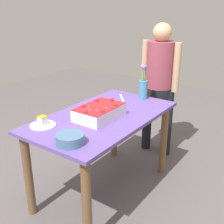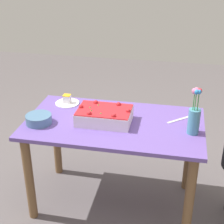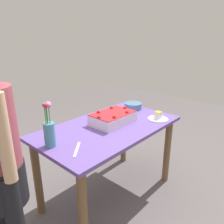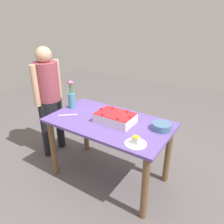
{
  "view_description": "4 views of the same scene",
  "coord_description": "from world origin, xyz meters",
  "px_view_note": "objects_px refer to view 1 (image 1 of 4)",
  "views": [
    {
      "loc": [
        1.79,
        1.36,
        1.67
      ],
      "look_at": [
        -0.04,
        0.06,
        0.8
      ],
      "focal_mm": 45.0,
      "sensor_mm": 36.0,
      "label": 1
    },
    {
      "loc": [
        -0.45,
        2.28,
        2.0
      ],
      "look_at": [
        0.02,
        -0.04,
        0.83
      ],
      "focal_mm": 55.0,
      "sensor_mm": 36.0,
      "label": 2
    },
    {
      "loc": [
        -1.37,
        -1.28,
        1.56
      ],
      "look_at": [
        0.11,
        0.06,
        0.87
      ],
      "focal_mm": 35.0,
      "sensor_mm": 36.0,
      "label": 3
    },
    {
      "loc": [
        1.18,
        -1.78,
        1.87
      ],
      "look_at": [
        0.02,
        0.04,
        0.87
      ],
      "focal_mm": 35.0,
      "sensor_mm": 36.0,
      "label": 4
    }
  ],
  "objects_px": {
    "cake_knife": "(122,98)",
    "person_standing": "(159,82)",
    "sheet_cake": "(99,112)",
    "fruit_bowl": "(70,139)",
    "serving_plate_with_slice": "(43,123)",
    "flower_vase": "(143,86)"
  },
  "relations": [
    {
      "from": "cake_knife",
      "to": "sheet_cake",
      "type": "bearing_deg",
      "value": -26.75
    },
    {
      "from": "sheet_cake",
      "to": "cake_knife",
      "type": "relative_size",
      "value": 1.84
    },
    {
      "from": "fruit_bowl",
      "to": "cake_knife",
      "type": "bearing_deg",
      "value": -165.6
    },
    {
      "from": "sheet_cake",
      "to": "cake_knife",
      "type": "height_order",
      "value": "sheet_cake"
    },
    {
      "from": "sheet_cake",
      "to": "person_standing",
      "type": "height_order",
      "value": "person_standing"
    },
    {
      "from": "cake_knife",
      "to": "person_standing",
      "type": "height_order",
      "value": "person_standing"
    },
    {
      "from": "sheet_cake",
      "to": "cake_knife",
      "type": "distance_m",
      "value": 0.58
    },
    {
      "from": "sheet_cake",
      "to": "serving_plate_with_slice",
      "type": "bearing_deg",
      "value": -34.72
    },
    {
      "from": "cake_knife",
      "to": "fruit_bowl",
      "type": "distance_m",
      "value": 1.08
    },
    {
      "from": "sheet_cake",
      "to": "cake_knife",
      "type": "xyz_separation_m",
      "value": [
        -0.56,
        -0.15,
        -0.05
      ]
    },
    {
      "from": "person_standing",
      "to": "sheet_cake",
      "type": "bearing_deg",
      "value": -1.41
    },
    {
      "from": "sheet_cake",
      "to": "fruit_bowl",
      "type": "xyz_separation_m",
      "value": [
        0.48,
        0.12,
        -0.02
      ]
    },
    {
      "from": "cake_knife",
      "to": "flower_vase",
      "type": "bearing_deg",
      "value": 76.22
    },
    {
      "from": "fruit_bowl",
      "to": "flower_vase",
      "type": "bearing_deg",
      "value": -176.07
    },
    {
      "from": "serving_plate_with_slice",
      "to": "cake_knife",
      "type": "distance_m",
      "value": 0.95
    },
    {
      "from": "sheet_cake",
      "to": "serving_plate_with_slice",
      "type": "relative_size",
      "value": 2.0
    },
    {
      "from": "serving_plate_with_slice",
      "to": "person_standing",
      "type": "relative_size",
      "value": 0.14
    },
    {
      "from": "serving_plate_with_slice",
      "to": "cake_knife",
      "type": "height_order",
      "value": "serving_plate_with_slice"
    },
    {
      "from": "fruit_bowl",
      "to": "person_standing",
      "type": "height_order",
      "value": "person_standing"
    },
    {
      "from": "sheet_cake",
      "to": "fruit_bowl",
      "type": "height_order",
      "value": "sheet_cake"
    },
    {
      "from": "serving_plate_with_slice",
      "to": "fruit_bowl",
      "type": "relative_size",
      "value": 1.04
    },
    {
      "from": "cake_knife",
      "to": "fruit_bowl",
      "type": "height_order",
      "value": "fruit_bowl"
    }
  ]
}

